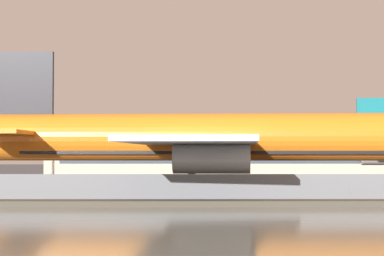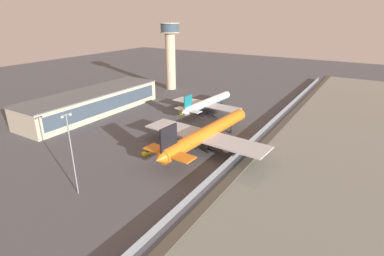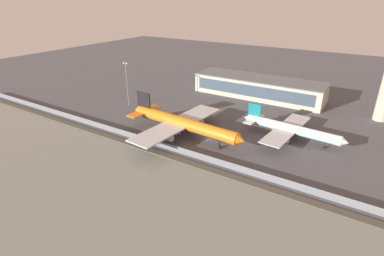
{
  "view_description": "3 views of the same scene",
  "coord_description": "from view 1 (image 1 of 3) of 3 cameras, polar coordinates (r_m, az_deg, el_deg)",
  "views": [
    {
      "loc": [
        -14.43,
        -82.72,
        4.27
      ],
      "look_at": [
        -13.94,
        -1.65,
        7.17
      ],
      "focal_mm": 70.0,
      "sensor_mm": 36.0,
      "label": 1
    },
    {
      "loc": [
        -101.25,
        -52.37,
        47.64
      ],
      "look_at": [
        -7.76,
        5.38,
        5.25
      ],
      "focal_mm": 28.0,
      "sensor_mm": 36.0,
      "label": 2
    },
    {
      "loc": [
        53.8,
        -97.98,
        55.01
      ],
      "look_at": [
        -7.85,
        -0.45,
        3.63
      ],
      "focal_mm": 28.0,
      "sensor_mm": 36.0,
      "label": 3
    }
  ],
  "objects": [
    {
      "name": "ground_plane",
      "position": [
        84.08,
        9.57,
        -4.93
      ],
      "size": [
        500.0,
        500.0,
        0.0
      ],
      "primitive_type": "plane",
      "color": "#4C4C51"
    },
    {
      "name": "shoreline_seawall",
      "position": [
        64.0,
        12.74,
        -5.6
      ],
      "size": [
        320.0,
        3.0,
        0.5
      ],
      "color": "#474238",
      "rests_on": "ground"
    },
    {
      "name": "perimeter_fence",
      "position": [
        68.33,
        11.88,
        -4.52
      ],
      "size": [
        280.0,
        0.1,
        2.55
      ],
      "color": "slate",
      "rests_on": "ground"
    },
    {
      "name": "cargo_jet_orange",
      "position": [
        79.61,
        1.88,
        -0.85
      ],
      "size": [
        57.24,
        49.67,
        15.56
      ],
      "color": "orange",
      "rests_on": "ground"
    },
    {
      "name": "baggage_tug",
      "position": [
        95.91,
        -8.32,
        -4.1
      ],
      "size": [
        3.48,
        2.28,
        1.8
      ],
      "color": "yellow",
      "rests_on": "ground"
    },
    {
      "name": "terminal_building",
      "position": [
        149.35,
        3.66,
        -1.53
      ],
      "size": [
        74.8,
        21.22,
        11.22
      ],
      "color": "#BCB299",
      "rests_on": "ground"
    }
  ]
}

